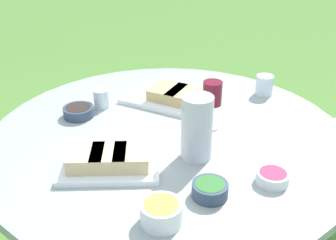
# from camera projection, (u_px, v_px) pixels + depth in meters

# --- Properties ---
(dining_table) EXTENTS (1.38, 1.38, 0.77)m
(dining_table) POSITION_uv_depth(u_px,v_px,m) (168.00, 159.00, 1.67)
(dining_table) COLOR #4C4C51
(dining_table) RESTS_ON ground_plane
(water_pitcher) EXTENTS (0.12, 0.11, 0.23)m
(water_pitcher) POSITION_uv_depth(u_px,v_px,m) (197.00, 128.00, 1.42)
(water_pitcher) COLOR silver
(water_pitcher) RESTS_ON dining_table
(wine_glass) EXTENTS (0.07, 0.07, 0.20)m
(wine_glass) POSITION_uv_depth(u_px,v_px,m) (212.00, 95.00, 1.59)
(wine_glass) COLOR silver
(wine_glass) RESTS_ON dining_table
(platter_bread_main) EXTENTS (0.38, 0.30, 0.07)m
(platter_bread_main) POSITION_uv_depth(u_px,v_px,m) (109.00, 161.00, 1.39)
(platter_bread_main) COLOR white
(platter_bread_main) RESTS_ON dining_table
(platter_charcuterie) EXTENTS (0.42, 0.44, 0.07)m
(platter_charcuterie) POSITION_uv_depth(u_px,v_px,m) (172.00, 97.00, 1.84)
(platter_charcuterie) COLOR white
(platter_charcuterie) RESTS_ON dining_table
(bowl_fries) EXTENTS (0.12, 0.12, 0.07)m
(bowl_fries) POSITION_uv_depth(u_px,v_px,m) (161.00, 212.00, 1.16)
(bowl_fries) COLOR white
(bowl_fries) RESTS_ON dining_table
(bowl_salad) EXTENTS (0.11, 0.11, 0.05)m
(bowl_salad) POSITION_uv_depth(u_px,v_px,m) (210.00, 189.00, 1.27)
(bowl_salad) COLOR #334256
(bowl_salad) RESTS_ON dining_table
(bowl_olives) EXTENTS (0.13, 0.13, 0.04)m
(bowl_olives) POSITION_uv_depth(u_px,v_px,m) (79.00, 111.00, 1.73)
(bowl_olives) COLOR #334256
(bowl_olives) RESTS_ON dining_table
(bowl_dip_red) EXTENTS (0.11, 0.11, 0.04)m
(bowl_dip_red) POSITION_uv_depth(u_px,v_px,m) (273.00, 177.00, 1.33)
(bowl_dip_red) COLOR white
(bowl_dip_red) RESTS_ON dining_table
(cup_water_near) EXTENTS (0.08, 0.08, 0.09)m
(cup_water_near) POSITION_uv_depth(u_px,v_px,m) (264.00, 85.00, 1.91)
(cup_water_near) COLOR silver
(cup_water_near) RESTS_ON dining_table
(cup_water_far) EXTENTS (0.07, 0.07, 0.08)m
(cup_water_far) POSITION_uv_depth(u_px,v_px,m) (101.00, 98.00, 1.80)
(cup_water_far) COLOR silver
(cup_water_far) RESTS_ON dining_table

